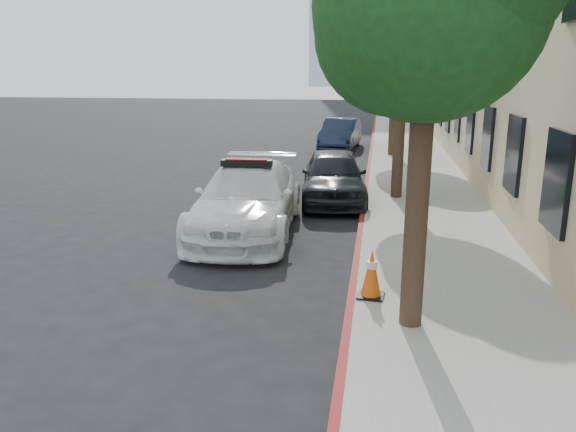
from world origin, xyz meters
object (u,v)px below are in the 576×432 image
Objects in this scene: parked_car_far at (340,134)px; fire_hydrant at (416,233)px; parked_car_mid at (334,176)px; traffic_cone at (371,273)px; police_car at (247,199)px.

fire_hydrant is at bearing -76.57° from parked_car_far.
parked_car_far is 4.75× the size of fire_hydrant.
fire_hydrant is (1.92, -4.80, -0.13)m from parked_car_mid.
police_car is at bearing 127.15° from traffic_cone.
police_car reaches higher than fire_hydrant.
parked_car_far is 17.61m from traffic_cone.
parked_car_mid reaches higher than traffic_cone.
police_car reaches higher than traffic_cone.
fire_hydrant is at bearing -26.91° from police_car.
police_car reaches higher than parked_car_far.
traffic_cone is (2.78, -3.67, -0.23)m from police_car.
parked_car_far is 5.50× the size of traffic_cone.
fire_hydrant is 1.16× the size of traffic_cone.
police_car is at bearing -90.14° from parked_car_far.
police_car is 1.26× the size of parked_car_mid.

